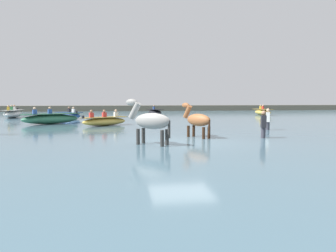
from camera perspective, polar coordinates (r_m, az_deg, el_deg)
The scene contains 13 objects.
ground_plane at distance 12.33m, azimuth 2.47°, elevation -4.93°, with size 120.00×120.00×0.00m, color #666051.
water_surface at distance 22.12m, azimuth -2.67°, elevation -0.05°, with size 90.00×90.00×0.42m, color #476675.
horse_lead_grey at distance 11.47m, azimuth -3.27°, elevation 0.68°, with size 1.75×1.49×2.13m.
horse_trailing_chestnut at distance 13.75m, azimuth 5.44°, elevation 0.94°, with size 1.17×1.72×1.96m.
boat_mid_channel at distance 36.07m, azimuth 17.10°, elevation 2.50°, with size 1.20×3.26×1.14m.
boat_mid_outer at distance 28.79m, azimuth -17.85°, elevation 1.88°, with size 2.72×2.55×1.07m.
boat_near_port at distance 32.61m, azimuth -26.77°, elevation 2.04°, with size 1.36×3.55×1.21m.
boat_distant_west at distance 20.52m, azimuth -11.67°, elevation 0.90°, with size 3.14×2.41×1.04m.
boat_far_offshore at distance 23.10m, azimuth -20.87°, elevation 1.27°, with size 4.01×3.05×1.20m.
boat_far_inshore at distance 34.12m, azimuth -2.47°, elevation 2.56°, with size 1.72×3.27×1.13m.
person_onlooker_left at distance 17.99m, azimuth 17.97°, elevation 0.69°, with size 0.33×0.38×1.63m.
person_wading_mid at distance 14.12m, azimuth 17.21°, elevation -0.36°, with size 0.28×0.36×1.63m.
far_shoreline at distance 48.12m, azimuth -6.10°, elevation 3.05°, with size 80.00×2.40×1.26m, color #605B4C.
Camera 1 is at (-2.42, -11.91, 2.09)m, focal length 32.97 mm.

